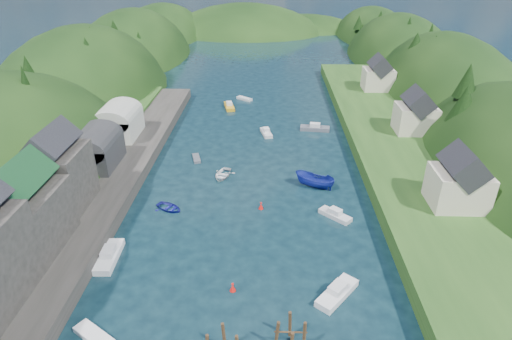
{
  "coord_description": "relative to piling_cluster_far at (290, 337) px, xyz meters",
  "views": [
    {
      "loc": [
        1.91,
        -27.98,
        33.16
      ],
      "look_at": [
        0.0,
        28.0,
        4.0
      ],
      "focal_mm": 30.0,
      "sensor_mm": 36.0,
      "label": 1
    }
  ],
  "objects": [
    {
      "name": "terrace_left_grass",
      "position": [
        -35.14,
        20.1,
        -0.11
      ],
      "size": [
        12.0,
        110.0,
        2.5
      ],
      "primitive_type": "cube",
      "color": "#234719",
      "rests_on": "ground"
    },
    {
      "name": "moored_boats",
      "position": [
        -5.94,
        19.13,
        -0.67
      ],
      "size": [
        32.32,
        92.16,
        2.44
      ],
      "color": "silver",
      "rests_on": "ground"
    },
    {
      "name": "hillside_right",
      "position": [
        40.86,
        75.1,
        -8.77
      ],
      "size": [
        36.0,
        245.56,
        48.0
      ],
      "color": "black",
      "rests_on": "ground"
    },
    {
      "name": "ground",
      "position": [
        -4.14,
        50.1,
        -1.36
      ],
      "size": [
        600.0,
        600.0,
        0.0
      ],
      "primitive_type": "plane",
      "color": "black",
      "rests_on": "ground"
    },
    {
      "name": "hillside_left",
      "position": [
        -49.14,
        75.1,
        -9.39
      ],
      "size": [
        44.0,
        245.56,
        52.0
      ],
      "color": "black",
      "rests_on": "ground"
    },
    {
      "name": "channel_buoy_near",
      "position": [
        -5.95,
        7.2,
        -0.88
      ],
      "size": [
        0.7,
        0.7,
        1.1
      ],
      "color": "red",
      "rests_on": "ground"
    },
    {
      "name": "channel_buoy_far",
      "position": [
        -3.28,
        23.79,
        -0.88
      ],
      "size": [
        0.7,
        0.7,
        1.1
      ],
      "color": "red",
      "rests_on": "ground"
    },
    {
      "name": "right_bank_cottages",
      "position": [
        23.86,
        48.43,
        4.48
      ],
      "size": [
        9.0,
        59.24,
        8.41
      ],
      "color": "beige",
      "rests_on": "terrace_right"
    },
    {
      "name": "hill_trees",
      "position": [
        -4.79,
        65.37,
        9.65
      ],
      "size": [
        90.65,
        152.61,
        11.73
      ],
      "color": "black",
      "rests_on": "ground"
    },
    {
      "name": "boat_sheds",
      "position": [
        -30.14,
        39.1,
        3.91
      ],
      "size": [
        7.0,
        21.0,
        7.5
      ],
      "color": "#2D2D30",
      "rests_on": "quay_left"
    },
    {
      "name": "far_hills",
      "position": [
        -2.92,
        174.1,
        -12.16
      ],
      "size": [
        103.0,
        68.0,
        44.0
      ],
      "color": "black",
      "rests_on": "ground"
    },
    {
      "name": "quay_left",
      "position": [
        -28.14,
        20.1,
        -0.36
      ],
      "size": [
        12.0,
        110.0,
        2.0
      ],
      "primitive_type": "cube",
      "color": "#2D2B28",
      "rests_on": "ground"
    },
    {
      "name": "piling_cluster_far",
      "position": [
        0.0,
        0.0,
        0.0
      ],
      "size": [
        3.04,
        2.85,
        3.86
      ],
      "color": "#382314",
      "rests_on": "ground"
    },
    {
      "name": "terrace_right",
      "position": [
        20.86,
        40.1,
        -0.16
      ],
      "size": [
        16.0,
        120.0,
        2.4
      ],
      "primitive_type": "cube",
      "color": "#234719",
      "rests_on": "ground"
    }
  ]
}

